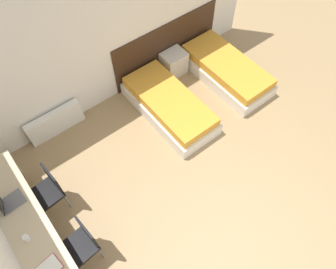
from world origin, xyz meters
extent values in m
plane|color=#9E7F56|center=(0.00, 0.00, 0.00)|extent=(20.00, 20.00, 0.00)
cube|color=white|center=(0.00, 3.65, 1.35)|extent=(6.16, 0.05, 2.70)
cube|color=#382316|center=(1.24, 3.61, 0.51)|extent=(2.36, 0.03, 1.02)
cube|color=silver|center=(0.54, 2.65, 0.12)|extent=(0.86, 1.86, 0.25)
cube|color=gold|center=(0.54, 2.65, 0.33)|extent=(0.78, 1.78, 0.17)
cube|color=silver|center=(1.94, 2.65, 0.12)|extent=(0.86, 1.86, 0.25)
cube|color=gold|center=(1.94, 2.65, 0.33)|extent=(0.78, 1.78, 0.17)
cube|color=beige|center=(1.24, 3.40, 0.24)|extent=(0.46, 0.37, 0.48)
cube|color=silver|center=(-1.23, 3.53, 0.24)|extent=(0.99, 0.12, 0.49)
cube|color=#C6B28E|center=(-2.32, 1.85, 0.72)|extent=(0.52, 2.55, 0.04)
cube|color=#C6B28E|center=(-2.32, 3.11, 0.35)|extent=(0.47, 0.04, 0.70)
cube|color=black|center=(-1.95, 2.31, 0.45)|extent=(0.45, 0.45, 0.05)
cube|color=black|center=(-1.76, 2.33, 0.69)|extent=(0.06, 0.37, 0.42)
cylinder|color=slate|center=(-2.11, 2.12, 0.21)|extent=(0.02, 0.02, 0.43)
cylinder|color=slate|center=(-2.14, 2.47, 0.21)|extent=(0.02, 0.02, 0.43)
cylinder|color=slate|center=(-1.76, 2.16, 0.21)|extent=(0.02, 0.02, 0.43)
cylinder|color=slate|center=(-1.79, 2.51, 0.21)|extent=(0.02, 0.02, 0.43)
cube|color=black|center=(-1.95, 1.38, 0.45)|extent=(0.44, 0.44, 0.05)
cube|color=black|center=(-1.76, 1.40, 0.69)|extent=(0.06, 0.37, 0.42)
cylinder|color=slate|center=(-2.14, 1.54, 0.21)|extent=(0.02, 0.02, 0.43)
cylinder|color=slate|center=(-1.76, 1.22, 0.21)|extent=(0.02, 0.02, 0.43)
cylinder|color=slate|center=(-1.79, 1.57, 0.21)|extent=(0.02, 0.02, 0.43)
cube|color=slate|center=(-2.33, 2.32, 0.74)|extent=(0.33, 0.25, 0.02)
cube|color=#B21E1E|center=(-2.32, 1.28, 0.74)|extent=(0.30, 0.26, 0.01)
cube|color=white|center=(-2.32, 1.28, 0.75)|extent=(0.28, 0.24, 0.01)
cylinder|color=white|center=(-2.37, 1.75, 0.78)|extent=(0.08, 0.08, 0.09)
camera|label=1|loc=(-1.73, -0.20, 4.78)|focal=35.00mm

